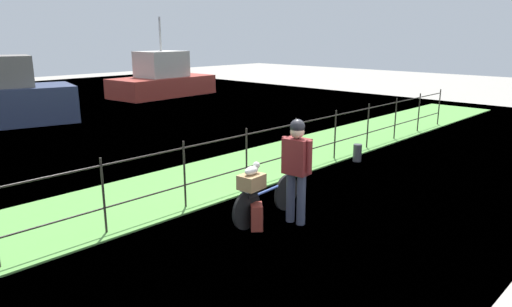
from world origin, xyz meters
name	(u,v)px	position (x,y,z in m)	size (l,w,h in m)	color
ground_plane	(329,214)	(0.00, 0.00, 0.00)	(60.00, 60.00, 0.00)	gray
grass_strip	(215,177)	(0.00, 2.91, 0.01)	(27.00, 2.40, 0.03)	#569342
harbor_water	(37,122)	(0.00, 12.10, 0.00)	(30.00, 30.00, 0.00)	#60849E
iron_fence	(246,154)	(0.00, 1.96, 0.68)	(18.04, 0.04, 1.19)	#28231E
bicycle_main	(267,200)	(-0.90, 0.61, 0.33)	(1.67, 0.23, 0.62)	black
wooden_crate	(251,182)	(-1.29, 0.57, 0.74)	(0.38, 0.30, 0.23)	#A87F51
terrier_dog	(252,169)	(-1.26, 0.58, 0.93)	(0.32, 0.16, 0.18)	silver
cyclist_person	(297,162)	(-0.69, 0.17, 1.00)	(0.29, 0.54, 1.68)	#383D51
backpack_on_paving	(256,216)	(-1.29, 0.46, 0.20)	(0.28, 0.18, 0.40)	maroon
mooring_bollard	(357,153)	(3.22, 1.46, 0.21)	(0.20, 0.20, 0.41)	#38383D
moored_boat_near	(162,80)	(7.19, 14.93, 0.77)	(5.21, 2.76, 3.75)	#9E3328
moored_boat_mid	(1,99)	(-0.93, 12.46, 0.85)	(4.82, 3.08, 3.86)	#2D3856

